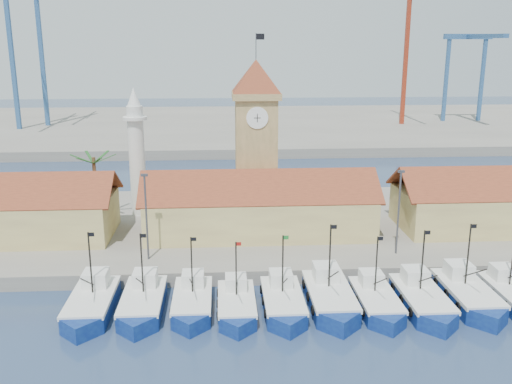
{
  "coord_description": "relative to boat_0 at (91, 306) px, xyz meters",
  "views": [
    {
      "loc": [
        -4.35,
        -43.7,
        23.25
      ],
      "look_at": [
        -0.49,
        18.0,
        6.88
      ],
      "focal_mm": 40.0,
      "sensor_mm": 36.0,
      "label": 1
    }
  ],
  "objects": [
    {
      "name": "terminal",
      "position": [
        15.96,
        107.09,
        0.21
      ],
      "size": [
        240.0,
        80.0,
        2.0
      ],
      "primitive_type": "cube",
      "color": "gray",
      "rests_on": "ground"
    },
    {
      "name": "minaret",
      "position": [
        0.96,
        25.09,
        8.93
      ],
      "size": [
        3.0,
        3.0,
        16.3
      ],
      "color": "silver",
      "rests_on": "quay"
    },
    {
      "name": "boat_3",
      "position": [
        12.77,
        -0.79,
        -0.09
      ],
      "size": [
        3.27,
        8.97,
        6.78
      ],
      "color": "navy",
      "rests_on": "ground"
    },
    {
      "name": "hall_center",
      "position": [
        15.96,
        17.09,
        3.19
      ],
      "size": [
        27.04,
        10.13,
        7.61
      ],
      "color": "#DAC977",
      "rests_on": "quay"
    },
    {
      "name": "boat_0",
      "position": [
        0.0,
        0.0,
        0.0
      ],
      "size": [
        3.71,
        10.16,
        7.69
      ],
      "color": "navy",
      "rests_on": "ground"
    },
    {
      "name": "boat_8",
      "position": [
        33.88,
        -0.33,
        0.02
      ],
      "size": [
        3.79,
        10.39,
        7.86
      ],
      "color": "navy",
      "rests_on": "ground"
    },
    {
      "name": "crane_blue_near",
      "position": [
        -33.5,
        104.13,
        24.48
      ],
      "size": [
        1.0,
        29.45,
        42.43
      ],
      "color": "#2E598D",
      "rests_on": "terminal"
    },
    {
      "name": "lamp_posts",
      "position": [
        16.46,
        9.09,
        5.68
      ],
      "size": [
        80.7,
        0.25,
        9.03
      ],
      "color": "#3F3F44",
      "rests_on": "quay"
    },
    {
      "name": "boat_5",
      "position": [
        21.21,
        -0.19,
        0.03
      ],
      "size": [
        3.87,
        10.59,
        8.02
      ],
      "color": "navy",
      "rests_on": "ground"
    },
    {
      "name": "crane_blue_far",
      "position": [
        -38.83,
        97.23,
        26.13
      ],
      "size": [
        1.0,
        36.18,
        44.4
      ],
      "color": "#2E598D",
      "rests_on": "terminal"
    },
    {
      "name": "crane_red_right",
      "position": [
        59.78,
        100.88,
        24.73
      ],
      "size": [
        1.0,
        31.32,
        42.58
      ],
      "color": "maroon",
      "rests_on": "terminal"
    },
    {
      "name": "gantry",
      "position": [
        77.96,
        103.74,
        19.25
      ],
      "size": [
        13.0,
        22.0,
        23.2
      ],
      "color": "#2E598D",
      "rests_on": "terminal"
    },
    {
      "name": "boat_2",
      "position": [
        8.85,
        -0.02,
        -0.07
      ],
      "size": [
        3.4,
        9.31,
        7.04
      ],
      "color": "navy",
      "rests_on": "ground"
    },
    {
      "name": "boat_1",
      "position": [
        4.47,
        -0.01,
        -0.02
      ],
      "size": [
        3.6,
        9.87,
        7.47
      ],
      "color": "navy",
      "rests_on": "ground"
    },
    {
      "name": "clock_tower",
      "position": [
        15.96,
        23.08,
        11.17
      ],
      "size": [
        5.8,
        5.8,
        22.7
      ],
      "color": "tan",
      "rests_on": "quay"
    },
    {
      "name": "boat_6",
      "position": [
        25.27,
        -0.87,
        -0.07
      ],
      "size": [
        3.39,
        9.29,
        7.03
      ],
      "color": "navy",
      "rests_on": "ground"
    },
    {
      "name": "boat_7",
      "position": [
        29.39,
        -1.06,
        -0.01
      ],
      "size": [
        3.67,
        10.04,
        7.6
      ],
      "color": "navy",
      "rests_on": "ground"
    },
    {
      "name": "ground",
      "position": [
        15.96,
        -2.91,
        -0.79
      ],
      "size": [
        400.0,
        400.0,
        0.0
      ],
      "primitive_type": "plane",
      "color": "#1B2C49",
      "rests_on": "ground"
    },
    {
      "name": "palm_tree",
      "position": [
        -4.04,
        23.09,
        5.45
      ],
      "size": [
        5.6,
        5.03,
        8.39
      ],
      "color": "brown",
      "rests_on": "quay"
    },
    {
      "name": "quay",
      "position": [
        15.96,
        21.09,
        -0.04
      ],
      "size": [
        140.0,
        32.0,
        1.5
      ],
      "primitive_type": "cube",
      "color": "gray",
      "rests_on": "ground"
    },
    {
      "name": "boat_4",
      "position": [
        16.92,
        -0.6,
        -0.05
      ],
      "size": [
        3.49,
        9.56,
        7.24
      ],
      "color": "navy",
      "rests_on": "ground"
    }
  ]
}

